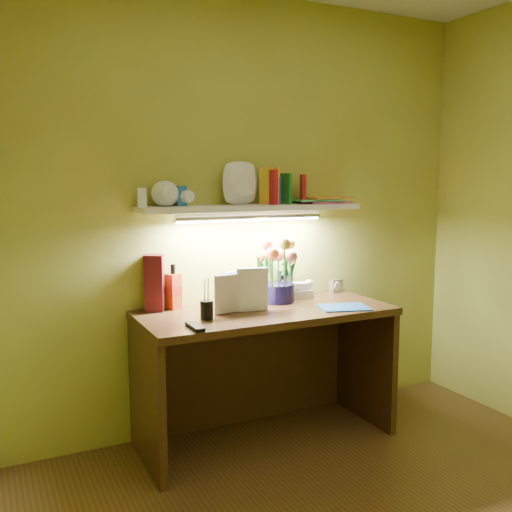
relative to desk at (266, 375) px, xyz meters
The scene contains 13 objects.
desk is the anchor object (origin of this frame).
flower_bouquet 0.60m from the desk, 47.29° to the left, with size 0.23×0.23×0.37m, color #110C37, non-canonical shape.
telephone 0.56m from the desk, 33.50° to the left, with size 0.18×0.13×0.11m, color beige, non-canonical shape.
desk_clock 0.78m from the desk, 20.97° to the left, with size 0.08×0.04×0.08m, color #B8B9BD.
whisky_bottle 0.71m from the desk, 152.60° to the left, with size 0.07×0.07×0.25m, color #A63911, non-canonical shape.
whisky_box 0.80m from the desk, 156.64° to the left, with size 0.10×0.10×0.31m, color #551116.
pen_cup 0.59m from the desk, behind, with size 0.07×0.07×0.16m, color black.
art_card 0.52m from the desk, 113.59° to the left, with size 0.19×0.04×0.19m, color silver, non-canonical shape.
tv_remote 0.66m from the desk, 157.07° to the right, with size 0.05×0.16×0.02m, color black.
blue_folder 0.58m from the desk, 21.43° to the right, with size 0.26×0.19×0.01m, color blue.
desk_book_a 0.57m from the desk, behind, with size 0.16×0.02×0.21m, color silver.
desk_book_b 0.52m from the desk, behind, with size 0.17×0.02×0.24m, color white.
wall_shelf 0.98m from the desk, 93.03° to the left, with size 1.30×0.29×0.24m.
Camera 1 is at (-1.40, -1.52, 1.46)m, focal length 40.00 mm.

